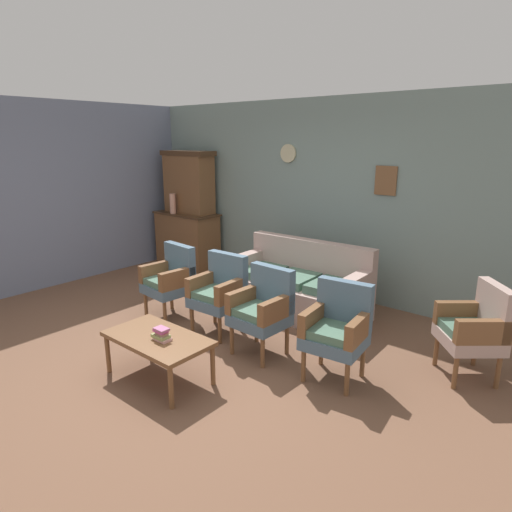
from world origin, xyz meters
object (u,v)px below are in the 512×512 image
at_px(wingback_chair_by_fireplace, 476,327).
at_px(coffee_table, 158,341).
at_px(side_cabinet, 187,239).
at_px(armchair_near_cabinet, 337,327).
at_px(floral_couch, 299,288).
at_px(armchair_by_doorway, 263,307).
at_px(vase_on_cabinet, 173,204).
at_px(armchair_row_middle, 170,278).
at_px(book_stack_on_table, 161,334).
at_px(armchair_near_couch_end, 219,290).

xyz_separation_m(wingback_chair_by_fireplace, coffee_table, (-2.20, -1.88, -0.12)).
height_order(side_cabinet, armchair_near_cabinet, side_cabinet).
bearing_deg(floral_couch, armchair_by_doorway, -73.46).
relative_size(vase_on_cabinet, armchair_near_cabinet, 0.37).
bearing_deg(armchair_row_middle, book_stack_on_table, -42.42).
height_order(wingback_chair_by_fireplace, coffee_table, wingback_chair_by_fireplace).
bearing_deg(coffee_table, armchair_near_cabinet, 40.79).
distance_m(vase_on_cabinet, armchair_row_middle, 2.33).
bearing_deg(wingback_chair_by_fireplace, book_stack_on_table, -138.08).
distance_m(armchair_near_cabinet, coffee_table, 1.64).
relative_size(vase_on_cabinet, coffee_table, 0.33).
bearing_deg(book_stack_on_table, armchair_near_couch_end, 108.71).
bearing_deg(armchair_near_couch_end, armchair_row_middle, -174.99).
height_order(armchair_by_doorway, book_stack_on_table, armchair_by_doorway).
relative_size(vase_on_cabinet, armchair_row_middle, 0.37).
distance_m(armchair_near_cabinet, wingback_chair_by_fireplace, 1.26).
bearing_deg(armchair_row_middle, vase_on_cabinet, 138.70).
xyz_separation_m(vase_on_cabinet, floral_couch, (2.83, -0.36, -0.77)).
bearing_deg(floral_couch, side_cabinet, 168.49).
xyz_separation_m(floral_couch, book_stack_on_table, (0.02, -2.18, 0.15)).
height_order(side_cabinet, coffee_table, side_cabinet).
height_order(armchair_row_middle, book_stack_on_table, armchair_row_middle).
height_order(coffee_table, book_stack_on_table, book_stack_on_table).
relative_size(vase_on_cabinet, armchair_near_couch_end, 0.37).
bearing_deg(wingback_chair_by_fireplace, coffee_table, -139.53).
relative_size(armchair_by_doorway, armchair_near_cabinet, 1.00).
height_order(side_cabinet, book_stack_on_table, side_cabinet).
distance_m(side_cabinet, book_stack_on_table, 3.86).
relative_size(armchair_row_middle, book_stack_on_table, 5.22).
bearing_deg(coffee_table, side_cabinet, 134.26).
distance_m(side_cabinet, coffee_table, 3.79).
relative_size(armchair_near_couch_end, book_stack_on_table, 5.22).
relative_size(floral_couch, coffee_table, 1.79).
xyz_separation_m(side_cabinet, armchair_row_middle, (1.57, -1.67, 0.03)).
bearing_deg(vase_on_cabinet, coffee_table, -42.41).
xyz_separation_m(floral_couch, armchair_near_couch_end, (-0.36, -1.05, 0.17)).
xyz_separation_m(armchair_near_couch_end, book_stack_on_table, (0.38, -1.12, -0.03)).
bearing_deg(book_stack_on_table, side_cabinet, 134.97).
bearing_deg(armchair_near_cabinet, floral_couch, 136.98).
bearing_deg(book_stack_on_table, wingback_chair_by_fireplace, 41.92).
bearing_deg(book_stack_on_table, vase_on_cabinet, 138.24).
xyz_separation_m(armchair_near_cabinet, coffee_table, (-1.24, -1.07, -0.12)).
relative_size(side_cabinet, vase_on_cabinet, 3.46).
bearing_deg(book_stack_on_table, armchair_by_doorway, 72.52).
bearing_deg(armchair_by_doorway, armchair_near_cabinet, 3.99).
xyz_separation_m(vase_on_cabinet, armchair_row_middle, (1.69, -1.48, -0.60)).
bearing_deg(vase_on_cabinet, armchair_near_cabinet, -19.96).
relative_size(armchair_near_cabinet, coffee_table, 0.90).
height_order(floral_couch, wingback_chair_by_fireplace, same).
height_order(wingback_chair_by_fireplace, book_stack_on_table, wingback_chair_by_fireplace).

